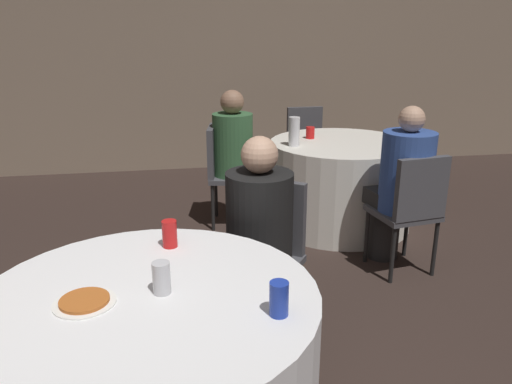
# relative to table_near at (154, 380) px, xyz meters

# --- Properties ---
(wall_back) EXTENTS (16.00, 0.06, 2.80)m
(wall_back) POSITION_rel_table_near_xyz_m (-0.08, 4.44, 1.03)
(wall_back) COLOR gray
(wall_back) RESTS_ON ground_plane
(table_near) EXTENTS (1.27, 1.27, 0.74)m
(table_near) POSITION_rel_table_near_xyz_m (0.00, 0.00, 0.00)
(table_near) COLOR white
(table_near) RESTS_ON ground_plane
(table_far) EXTENTS (1.23, 1.23, 0.74)m
(table_far) POSITION_rel_table_near_xyz_m (1.55, 2.34, 0.00)
(table_far) COLOR white
(table_far) RESTS_ON ground_plane
(chair_near_northeast) EXTENTS (0.56, 0.56, 0.87)m
(chair_near_northeast) POSITION_rel_table_near_xyz_m (0.61, 0.85, 0.16)
(chair_near_northeast) COLOR #47474C
(chair_near_northeast) RESTS_ON ground_plane
(chair_far_south) EXTENTS (0.46, 0.46, 0.87)m
(chair_far_south) POSITION_rel_table_near_xyz_m (1.71, 1.32, 0.16)
(chair_far_south) COLOR #47474C
(chair_far_south) RESTS_ON ground_plane
(chair_far_north) EXTENTS (0.41, 0.42, 0.87)m
(chair_far_north) POSITION_rel_table_near_xyz_m (1.52, 3.36, 0.16)
(chair_far_north) COLOR #47474C
(chair_far_north) RESTS_ON ground_plane
(chair_far_west) EXTENTS (0.47, 0.46, 0.87)m
(chair_far_west) POSITION_rel_table_near_xyz_m (0.54, 2.51, 0.16)
(chair_far_west) COLOR #47474C
(chair_far_west) RESTS_ON ground_plane
(person_black_shirt) EXTENTS (0.47, 0.50, 1.15)m
(person_black_shirt) POSITION_rel_table_near_xyz_m (0.52, 0.72, 0.22)
(person_black_shirt) COLOR black
(person_black_shirt) RESTS_ON ground_plane
(person_blue_shirt) EXTENTS (0.39, 0.52, 1.18)m
(person_blue_shirt) POSITION_rel_table_near_xyz_m (1.68, 1.47, 0.24)
(person_blue_shirt) COLOR #282828
(person_blue_shirt) RESTS_ON ground_plane
(person_green_jacket) EXTENTS (0.51, 0.38, 1.18)m
(person_green_jacket) POSITION_rel_table_near_xyz_m (0.70, 2.49, 0.23)
(person_green_jacket) COLOR black
(person_green_jacket) RESTS_ON ground_plane
(pizza_plate_near) EXTENTS (0.22, 0.22, 0.02)m
(pizza_plate_near) POSITION_rel_table_near_xyz_m (-0.21, -0.02, 0.38)
(pizza_plate_near) COLOR white
(pizza_plate_near) RESTS_ON table_near
(soda_can_blue) EXTENTS (0.07, 0.07, 0.12)m
(soda_can_blue) POSITION_rel_table_near_xyz_m (0.45, -0.20, 0.43)
(soda_can_blue) COLOR #1E38A5
(soda_can_blue) RESTS_ON table_near
(soda_can_silver) EXTENTS (0.07, 0.07, 0.12)m
(soda_can_silver) POSITION_rel_table_near_xyz_m (0.06, 0.01, 0.43)
(soda_can_silver) COLOR silver
(soda_can_silver) RESTS_ON table_near
(soda_can_red) EXTENTS (0.07, 0.07, 0.12)m
(soda_can_red) POSITION_rel_table_near_xyz_m (0.09, 0.42, 0.43)
(soda_can_red) COLOR red
(soda_can_red) RESTS_ON table_near
(bottle_far) EXTENTS (0.09, 0.09, 0.24)m
(bottle_far) POSITION_rel_table_near_xyz_m (1.11, 2.26, 0.49)
(bottle_far) COLOR white
(bottle_far) RESTS_ON table_far
(cup_far) EXTENTS (0.07, 0.07, 0.10)m
(cup_far) POSITION_rel_table_near_xyz_m (1.32, 2.51, 0.42)
(cup_far) COLOR red
(cup_far) RESTS_ON table_far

